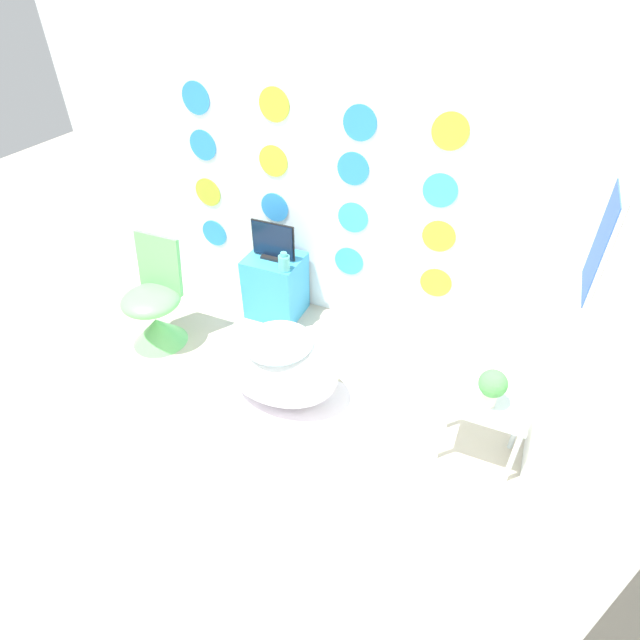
% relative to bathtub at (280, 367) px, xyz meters
% --- Properties ---
extents(ground_plane, '(12.00, 12.00, 0.00)m').
position_rel_bathtub_xyz_m(ground_plane, '(-0.23, -1.00, -0.26)').
color(ground_plane, '#BCB29E').
extents(wall_back_dotted, '(4.89, 0.05, 2.60)m').
position_rel_bathtub_xyz_m(wall_back_dotted, '(-0.23, 1.15, 1.04)').
color(wall_back_dotted, white).
rests_on(wall_back_dotted, ground_plane).
extents(wall_right, '(0.06, 3.13, 2.60)m').
position_rel_bathtub_xyz_m(wall_right, '(1.74, 0.07, 1.04)').
color(wall_right, silver).
rests_on(wall_right, ground_plane).
extents(rug, '(1.25, 0.92, 0.01)m').
position_rel_bathtub_xyz_m(rug, '(0.03, -0.18, -0.26)').
color(rug, silver).
rests_on(rug, ground_plane).
extents(bathtub, '(0.87, 0.59, 0.52)m').
position_rel_bathtub_xyz_m(bathtub, '(0.00, 0.00, 0.00)').
color(bathtub, white).
rests_on(bathtub, ground_plane).
extents(chair, '(0.47, 0.47, 0.90)m').
position_rel_bathtub_xyz_m(chair, '(-1.21, 0.15, 0.02)').
color(chair, '#66C166').
rests_on(chair, ground_plane).
extents(tv_cabinet, '(0.46, 0.41, 0.57)m').
position_rel_bathtub_xyz_m(tv_cabinet, '(-0.50, 0.90, 0.02)').
color(tv_cabinet, '#389ED6').
rests_on(tv_cabinet, ground_plane).
extents(tv, '(0.39, 0.12, 0.32)m').
position_rel_bathtub_xyz_m(tv, '(-0.50, 0.90, 0.45)').
color(tv, black).
rests_on(tv, tv_cabinet).
extents(vase, '(0.09, 0.09, 0.16)m').
position_rel_bathtub_xyz_m(vase, '(-0.33, 0.76, 0.38)').
color(vase, '#51B2AD').
rests_on(vase, tv_cabinet).
extents(side_table, '(0.49, 0.33, 0.47)m').
position_rel_bathtub_xyz_m(side_table, '(1.41, 0.02, 0.12)').
color(side_table, silver).
rests_on(side_table, ground_plane).
extents(potted_plant_left, '(0.17, 0.17, 0.26)m').
position_rel_bathtub_xyz_m(potted_plant_left, '(1.41, 0.02, 0.36)').
color(potted_plant_left, beige).
rests_on(potted_plant_left, side_table).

